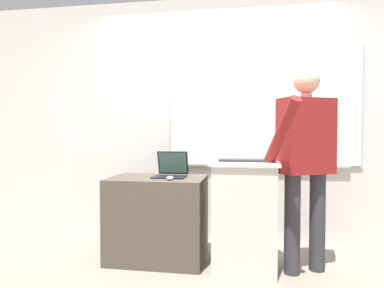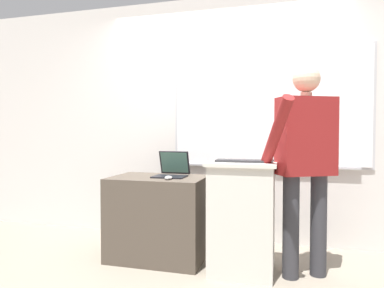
{
  "view_description": "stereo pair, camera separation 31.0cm",
  "coord_description": "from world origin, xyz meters",
  "px_view_note": "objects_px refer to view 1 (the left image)",
  "views": [
    {
      "loc": [
        0.35,
        -2.56,
        1.17
      ],
      "look_at": [
        -0.17,
        0.5,
        1.07
      ],
      "focal_mm": 32.0,
      "sensor_mm": 36.0,
      "label": 1
    },
    {
      "loc": [
        0.65,
        -2.5,
        1.17
      ],
      "look_at": [
        -0.17,
        0.5,
        1.07
      ],
      "focal_mm": 32.0,
      "sensor_mm": 36.0,
      "label": 2
    }
  ],
  "objects_px": {
    "lectern_podium": "(244,215)",
    "computer_mouse_by_keyboard": "(273,160)",
    "side_desk": "(158,218)",
    "computer_mouse_by_laptop": "(170,178)",
    "person_presenter": "(306,153)",
    "wireless_keyboard": "(243,160)",
    "laptop": "(171,169)"
  },
  "relations": [
    {
      "from": "side_desk",
      "to": "computer_mouse_by_laptop",
      "type": "relative_size",
      "value": 8.64
    },
    {
      "from": "computer_mouse_by_laptop",
      "to": "computer_mouse_by_keyboard",
      "type": "distance_m",
      "value": 0.89
    },
    {
      "from": "wireless_keyboard",
      "to": "computer_mouse_by_keyboard",
      "type": "relative_size",
      "value": 3.96
    },
    {
      "from": "wireless_keyboard",
      "to": "computer_mouse_by_laptop",
      "type": "relative_size",
      "value": 3.96
    },
    {
      "from": "person_presenter",
      "to": "laptop",
      "type": "xyz_separation_m",
      "value": [
        -1.18,
        0.16,
        -0.17
      ]
    },
    {
      "from": "person_presenter",
      "to": "wireless_keyboard",
      "type": "bearing_deg",
      "value": 163.75
    },
    {
      "from": "side_desk",
      "to": "computer_mouse_by_keyboard",
      "type": "height_order",
      "value": "computer_mouse_by_keyboard"
    },
    {
      "from": "side_desk",
      "to": "computer_mouse_by_laptop",
      "type": "bearing_deg",
      "value": -45.54
    },
    {
      "from": "laptop",
      "to": "computer_mouse_by_laptop",
      "type": "height_order",
      "value": "laptop"
    },
    {
      "from": "wireless_keyboard",
      "to": "computer_mouse_by_keyboard",
      "type": "xyz_separation_m",
      "value": [
        0.24,
        -0.01,
        0.01
      ]
    },
    {
      "from": "person_presenter",
      "to": "computer_mouse_by_keyboard",
      "type": "bearing_deg",
      "value": 173.97
    },
    {
      "from": "side_desk",
      "to": "wireless_keyboard",
      "type": "height_order",
      "value": "wireless_keyboard"
    },
    {
      "from": "person_presenter",
      "to": "laptop",
      "type": "bearing_deg",
      "value": 145.74
    },
    {
      "from": "wireless_keyboard",
      "to": "lectern_podium",
      "type": "bearing_deg",
      "value": 78.79
    },
    {
      "from": "lectern_podium",
      "to": "wireless_keyboard",
      "type": "distance_m",
      "value": 0.48
    },
    {
      "from": "wireless_keyboard",
      "to": "computer_mouse_by_laptop",
      "type": "height_order",
      "value": "wireless_keyboard"
    },
    {
      "from": "wireless_keyboard",
      "to": "computer_mouse_by_laptop",
      "type": "distance_m",
      "value": 0.65
    },
    {
      "from": "lectern_podium",
      "to": "computer_mouse_by_keyboard",
      "type": "relative_size",
      "value": 9.3
    },
    {
      "from": "wireless_keyboard",
      "to": "computer_mouse_by_keyboard",
      "type": "bearing_deg",
      "value": -1.74
    },
    {
      "from": "laptop",
      "to": "computer_mouse_by_keyboard",
      "type": "relative_size",
      "value": 3.0
    },
    {
      "from": "side_desk",
      "to": "computer_mouse_by_keyboard",
      "type": "relative_size",
      "value": 8.64
    },
    {
      "from": "person_presenter",
      "to": "laptop",
      "type": "distance_m",
      "value": 1.2
    },
    {
      "from": "side_desk",
      "to": "laptop",
      "type": "relative_size",
      "value": 2.88
    },
    {
      "from": "wireless_keyboard",
      "to": "computer_mouse_by_laptop",
      "type": "xyz_separation_m",
      "value": [
        -0.63,
        0.02,
        -0.16
      ]
    },
    {
      "from": "laptop",
      "to": "side_desk",
      "type": "bearing_deg",
      "value": -146.67
    },
    {
      "from": "lectern_podium",
      "to": "person_presenter",
      "type": "bearing_deg",
      "value": 3.55
    },
    {
      "from": "computer_mouse_by_keyboard",
      "to": "person_presenter",
      "type": "bearing_deg",
      "value": 20.56
    },
    {
      "from": "person_presenter",
      "to": "computer_mouse_by_keyboard",
      "type": "height_order",
      "value": "person_presenter"
    },
    {
      "from": "person_presenter",
      "to": "wireless_keyboard",
      "type": "relative_size",
      "value": 4.31
    },
    {
      "from": "person_presenter",
      "to": "wireless_keyboard",
      "type": "height_order",
      "value": "person_presenter"
    },
    {
      "from": "lectern_podium",
      "to": "computer_mouse_by_keyboard",
      "type": "xyz_separation_m",
      "value": [
        0.23,
        -0.07,
        0.48
      ]
    },
    {
      "from": "computer_mouse_by_keyboard",
      "to": "lectern_podium",
      "type": "bearing_deg",
      "value": 163.17
    }
  ]
}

